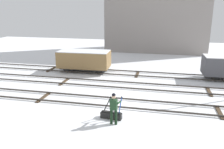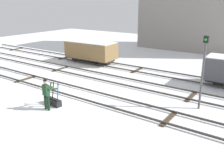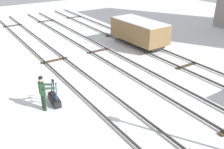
% 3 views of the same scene
% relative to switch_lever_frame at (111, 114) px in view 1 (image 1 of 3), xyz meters
% --- Properties ---
extents(ground_plane, '(60.00, 60.00, 0.00)m').
position_rel_switch_lever_frame_xyz_m(ground_plane, '(0.45, 2.13, -0.25)').
color(ground_plane, white).
extents(track_main_line, '(44.00, 1.94, 0.18)m').
position_rel_switch_lever_frame_xyz_m(track_main_line, '(0.45, 2.13, -0.13)').
color(track_main_line, '#38332D').
rests_on(track_main_line, ground_plane).
extents(track_siding_near, '(44.00, 1.94, 0.18)m').
position_rel_switch_lever_frame_xyz_m(track_siding_near, '(0.45, 5.80, -0.13)').
color(track_siding_near, '#38332D').
rests_on(track_siding_near, ground_plane).
extents(track_siding_far, '(44.00, 1.94, 0.18)m').
position_rel_switch_lever_frame_xyz_m(track_siding_far, '(0.45, 9.35, -0.14)').
color(track_siding_far, '#38332D').
rests_on(track_siding_far, ground_plane).
extents(switch_lever_frame, '(1.29, 0.47, 1.44)m').
position_rel_switch_lever_frame_xyz_m(switch_lever_frame, '(0.00, 0.00, 0.00)').
color(switch_lever_frame, black).
rests_on(switch_lever_frame, ground_plane).
extents(rail_worker, '(0.58, 0.73, 1.83)m').
position_rel_switch_lever_frame_xyz_m(rail_worker, '(0.27, -0.62, 0.79)').
color(rail_worker, black).
rests_on(rail_worker, ground_plane).
extents(apartment_building, '(14.06, 5.17, 13.20)m').
position_rel_switch_lever_frame_xyz_m(apartment_building, '(1.53, 22.37, 6.36)').
color(apartment_building, gray).
rests_on(apartment_building, ground_plane).
extents(freight_car_back_track, '(5.02, 2.41, 2.09)m').
position_rel_switch_lever_frame_xyz_m(freight_car_back_track, '(-4.79, 9.35, 0.98)').
color(freight_car_back_track, '#2D2B28').
rests_on(freight_car_back_track, ground_plane).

